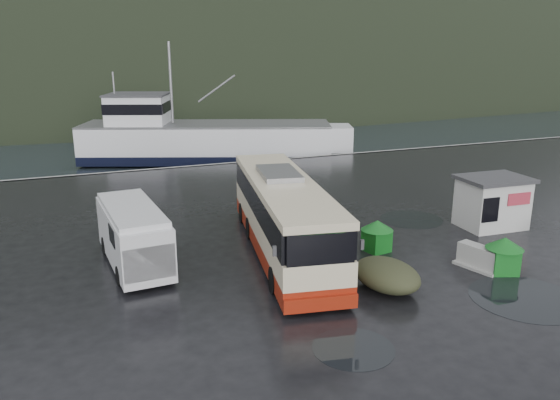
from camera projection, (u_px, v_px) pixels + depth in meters
name	position (u px, v px, depth m)	size (l,w,h in m)	color
ground	(328.00, 266.00, 21.12)	(160.00, 160.00, 0.00)	black
harbor_water	(105.00, 85.00, 119.64)	(300.00, 180.00, 0.02)	black
quay_edge	(204.00, 165.00, 39.04)	(160.00, 0.60, 1.50)	#999993
headland	(104.00, 65.00, 248.54)	(780.00, 540.00, 570.00)	black
coach_bus	(283.00, 252.00, 22.63)	(2.91, 11.53, 3.26)	beige
white_van	(136.00, 264.00, 21.29)	(1.97, 5.72, 2.39)	silver
waste_bin_left	(502.00, 272.00, 20.56)	(1.00, 1.00, 1.39)	#11641B
waste_bin_right	(376.00, 251.00, 22.72)	(0.96, 0.96, 1.33)	#11641B
dome_tent	(386.00, 289.00, 19.16)	(1.92, 2.69, 1.06)	#353821
ticket_kiosk	(489.00, 227.00, 25.76)	(3.08, 2.33, 2.41)	silver
jersey_barrier_a	(478.00, 268.00, 20.97)	(0.88, 1.76, 0.88)	#999993
fishing_trawler	(207.00, 145.00, 47.15)	(24.85, 5.46, 9.94)	silver
puddles	(408.00, 256.00, 22.12)	(11.17, 13.63, 0.01)	black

